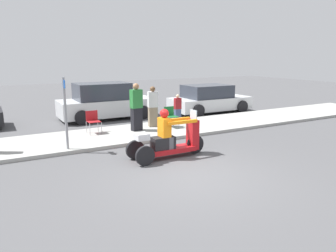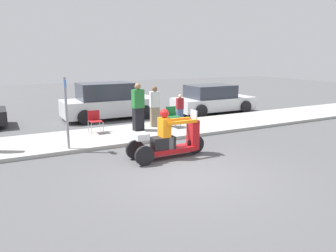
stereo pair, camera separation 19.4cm
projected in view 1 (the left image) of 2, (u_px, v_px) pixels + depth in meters
ground_plane at (189, 175)px, 8.23m from camera, size 60.00×60.00×0.00m
sidewalk_strip at (122, 135)px, 12.15m from camera, size 28.00×2.80×0.12m
motorcycle_trike at (168, 140)px, 9.54m from camera, size 2.41×0.78×1.46m
spectator_near_curb at (136, 108)px, 12.41m from camera, size 0.46×0.31×1.81m
spectator_far_back at (178, 109)px, 13.99m from camera, size 0.29×0.18×1.21m
spectator_end_of_line at (153, 107)px, 13.15m from camera, size 0.42×0.30×1.63m
folding_chair_set_back at (170, 115)px, 13.08m from camera, size 0.47×0.47×0.82m
folding_chair_curbside at (93, 120)px, 12.10m from camera, size 0.47×0.47×0.82m
parked_car_lot_center at (106, 102)px, 15.41m from camera, size 4.42×2.03×1.70m
parked_car_lot_far at (209, 99)px, 17.14m from camera, size 4.23×2.07×1.45m
street_sign at (65, 111)px, 9.85m from camera, size 0.08×0.36×2.20m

